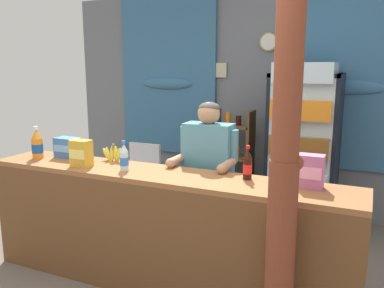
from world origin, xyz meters
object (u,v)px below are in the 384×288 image
object	(u,v)px
timber_post	(284,169)
snack_box_biscuit	(68,147)
plastic_lawn_chair	(140,175)
shopkeeper	(208,166)
snack_box_wafer	(310,171)
stall_counter	(154,223)
banana_bunch	(114,154)
bottle_shelf_rack	(232,160)
drink_fridge	(304,140)
soda_bottle_water	(124,158)
soda_bottle_orange_soda	(37,145)
soda_bottle_cola	(248,165)
snack_box_choco_powder	(81,153)

from	to	relation	value
timber_post	snack_box_biscuit	distance (m)	2.13
plastic_lawn_chair	shopkeeper	bearing A→B (deg)	-35.18
snack_box_wafer	shopkeeper	bearing A→B (deg)	158.20
stall_counter	shopkeeper	world-z (taller)	shopkeeper
shopkeeper	banana_bunch	xyz separation A→B (m)	(-0.78, -0.27, 0.09)
plastic_lawn_chair	bottle_shelf_rack	bearing A→B (deg)	29.09
drink_fridge	soda_bottle_water	size ratio (longest dim) A/B	7.53
shopkeeper	soda_bottle_orange_soda	distance (m)	1.55
plastic_lawn_chair	snack_box_wafer	world-z (taller)	snack_box_wafer
soda_bottle_cola	snack_box_wafer	world-z (taller)	soda_bottle_cola
soda_bottle_cola	snack_box_wafer	distance (m)	0.45
plastic_lawn_chair	banana_bunch	world-z (taller)	banana_bunch
stall_counter	snack_box_biscuit	world-z (taller)	snack_box_biscuit
snack_box_choco_powder	plastic_lawn_chair	bearing A→B (deg)	102.62
snack_box_choco_powder	shopkeeper	bearing A→B (deg)	29.73
timber_post	soda_bottle_water	world-z (taller)	timber_post
drink_fridge	snack_box_wafer	distance (m)	1.62
snack_box_choco_powder	soda_bottle_orange_soda	bearing A→B (deg)	172.69
timber_post	shopkeeper	xyz separation A→B (m)	(-0.81, 0.83, -0.26)
snack_box_wafer	soda_bottle_orange_soda	bearing A→B (deg)	-177.67
shopkeeper	soda_bottle_orange_soda	world-z (taller)	shopkeeper
stall_counter	timber_post	world-z (taller)	timber_post
snack_box_wafer	snack_box_biscuit	bearing A→B (deg)	178.74
soda_bottle_orange_soda	banana_bunch	xyz separation A→B (m)	(0.70, 0.19, -0.06)
timber_post	plastic_lawn_chair	world-z (taller)	timber_post
shopkeeper	soda_bottle_orange_soda	size ratio (longest dim) A/B	5.11
shopkeeper	snack_box_biscuit	distance (m)	1.30
timber_post	bottle_shelf_rack	world-z (taller)	timber_post
bottle_shelf_rack	banana_bunch	bearing A→B (deg)	-107.28
stall_counter	drink_fridge	world-z (taller)	drink_fridge
stall_counter	snack_box_choco_powder	xyz separation A→B (m)	(-0.69, 0.02, 0.49)
stall_counter	soda_bottle_orange_soda	world-z (taller)	soda_bottle_orange_soda
timber_post	snack_box_choco_powder	xyz separation A→B (m)	(-1.73, 0.30, -0.13)
banana_bunch	stall_counter	bearing A→B (deg)	-26.67
soda_bottle_water	snack_box_biscuit	xyz separation A→B (m)	(-0.73, 0.18, -0.01)
drink_fridge	snack_box_wafer	bearing A→B (deg)	-79.47
snack_box_wafer	banana_bunch	distance (m)	1.68
plastic_lawn_chair	soda_bottle_cola	world-z (taller)	soda_bottle_cola
snack_box_biscuit	banana_bunch	world-z (taller)	snack_box_biscuit
timber_post	bottle_shelf_rack	xyz separation A→B (m)	(-1.07, 2.24, -0.54)
soda_bottle_cola	snack_box_wafer	bearing A→B (deg)	-3.42
bottle_shelf_rack	snack_box_wafer	bearing A→B (deg)	-56.98
banana_bunch	shopkeeper	bearing A→B (deg)	19.10
stall_counter	banana_bunch	world-z (taller)	banana_bunch
banana_bunch	snack_box_choco_powder	bearing A→B (deg)	-119.00
soda_bottle_cola	banana_bunch	xyz separation A→B (m)	(-1.23, 0.06, -0.05)
stall_counter	shopkeeper	distance (m)	0.69
timber_post	soda_bottle_cola	bearing A→B (deg)	126.34
soda_bottle_orange_soda	soda_bottle_water	world-z (taller)	soda_bottle_orange_soda
timber_post	plastic_lawn_chair	distance (m)	2.75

